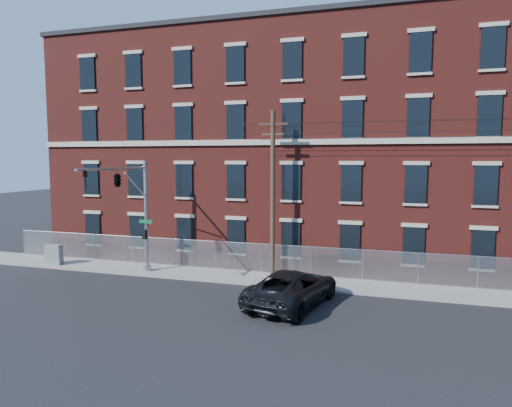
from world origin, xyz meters
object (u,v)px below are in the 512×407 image
object	(u,v)px
utility_pole_near	(273,191)
pickup_truck	(292,288)
traffic_signal_mast	(125,191)
utility_cabinet	(54,255)

from	to	relation	value
utility_pole_near	pickup_truck	world-z (taller)	utility_pole_near
utility_pole_near	traffic_signal_mast	bearing A→B (deg)	-156.86
traffic_signal_mast	pickup_truck	xyz separation A→B (m)	(10.28, -1.27, -4.51)
pickup_truck	utility_cabinet	world-z (taller)	pickup_truck
traffic_signal_mast	pickup_truck	world-z (taller)	traffic_signal_mast
pickup_truck	utility_pole_near	bearing A→B (deg)	-51.42
utility_cabinet	utility_pole_near	bearing A→B (deg)	-2.25
utility_cabinet	pickup_truck	bearing A→B (deg)	-18.40
pickup_truck	utility_cabinet	xyz separation A→B (m)	(-17.24, 3.29, -0.08)
traffic_signal_mast	utility_pole_near	size ratio (longest dim) A/B	0.70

